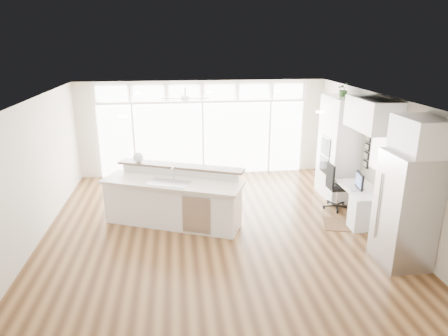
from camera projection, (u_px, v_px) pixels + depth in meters
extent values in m
cube|color=#4A2D16|center=(218.00, 236.00, 8.07)|extent=(7.00, 8.00, 0.02)
cube|color=silver|center=(217.00, 102.00, 7.23)|extent=(7.00, 8.00, 0.02)
cube|color=beige|center=(203.00, 128.00, 11.43)|extent=(7.00, 0.04, 2.70)
cube|color=beige|center=(260.00, 302.00, 3.87)|extent=(7.00, 0.04, 2.70)
cube|color=beige|center=(26.00, 180.00, 7.25)|extent=(0.04, 8.00, 2.70)
cube|color=beige|center=(389.00, 166.00, 8.05)|extent=(0.04, 8.00, 2.70)
cube|color=white|center=(203.00, 139.00, 11.46)|extent=(5.80, 0.06, 2.08)
cube|color=white|center=(202.00, 92.00, 11.05)|extent=(5.90, 0.06, 0.40)
cube|color=silver|center=(381.00, 152.00, 8.27)|extent=(0.04, 0.85, 0.85)
cube|color=white|center=(185.00, 94.00, 9.89)|extent=(1.16, 1.16, 0.32)
cube|color=white|center=(216.00, 101.00, 7.43)|extent=(3.40, 3.00, 0.02)
cube|color=white|center=(338.00, 148.00, 9.74)|extent=(0.64, 1.20, 2.50)
cube|color=white|center=(360.00, 205.00, 8.59)|extent=(0.72, 1.30, 0.76)
cube|color=white|center=(373.00, 114.00, 7.99)|extent=(0.64, 1.30, 0.64)
cube|color=#B8B8BD|center=(406.00, 210.00, 6.84)|extent=(0.76, 0.90, 2.00)
cube|color=white|center=(421.00, 136.00, 6.44)|extent=(0.64, 0.90, 0.60)
cube|color=black|center=(367.00, 151.00, 8.90)|extent=(0.06, 0.22, 0.80)
cube|color=white|center=(172.00, 198.00, 8.41)|extent=(3.17, 2.19, 1.18)
cube|color=#321E10|center=(347.00, 225.00, 8.53)|extent=(1.09, 0.89, 0.01)
cube|color=black|center=(338.00, 187.00, 9.20)|extent=(0.56, 0.52, 1.08)
sphere|color=white|center=(138.00, 157.00, 8.80)|extent=(0.30, 0.30, 0.24)
cube|color=black|center=(360.00, 180.00, 8.40)|extent=(0.14, 0.46, 0.37)
cube|color=silver|center=(351.00, 189.00, 8.44)|extent=(0.15, 0.34, 0.02)
imported|color=#315A26|center=(344.00, 91.00, 9.32)|extent=(0.33, 0.36, 0.26)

